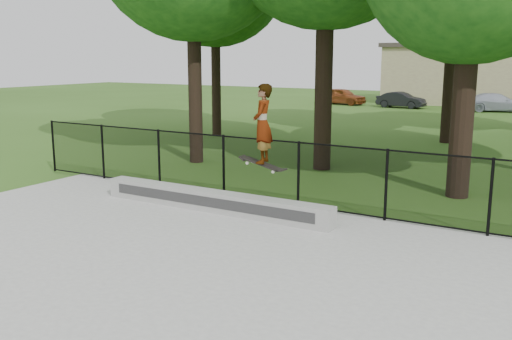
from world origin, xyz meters
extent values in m
plane|color=#2E5417|center=(0.00, 0.00, 0.00)|extent=(100.00, 100.00, 0.00)
cube|color=#9D9D98|center=(0.00, 0.00, 0.03)|extent=(14.00, 12.00, 0.06)
cube|color=#A0A09B|center=(-1.50, 4.70, 0.28)|extent=(5.71, 0.40, 0.44)
imported|color=brown|center=(-10.03, 32.87, 0.58)|extent=(3.59, 1.96, 1.17)
imported|color=black|center=(-5.65, 32.35, 0.52)|extent=(2.95, 1.35, 1.04)
imported|color=#AAAFC1|center=(0.23, 32.75, 0.57)|extent=(3.90, 2.67, 1.13)
cube|color=black|center=(-0.14, 4.55, 1.26)|extent=(0.83, 0.23, 0.22)
imported|color=#C2D8FF|center=(-0.14, 4.55, 2.07)|extent=(0.54, 0.66, 1.58)
cylinder|color=black|center=(-8.00, 5.90, 0.81)|extent=(0.06, 0.06, 1.50)
cylinder|color=black|center=(-6.00, 5.90, 0.81)|extent=(0.06, 0.06, 1.50)
cylinder|color=black|center=(-4.00, 5.90, 0.81)|extent=(0.06, 0.06, 1.50)
cylinder|color=black|center=(-2.00, 5.90, 0.81)|extent=(0.06, 0.06, 1.50)
cylinder|color=black|center=(0.00, 5.90, 0.81)|extent=(0.06, 0.06, 1.50)
cylinder|color=black|center=(2.00, 5.90, 0.81)|extent=(0.06, 0.06, 1.50)
cylinder|color=black|center=(4.00, 5.90, 0.81)|extent=(0.06, 0.06, 1.50)
cylinder|color=black|center=(0.00, 5.90, 1.53)|extent=(16.00, 0.04, 0.04)
cylinder|color=black|center=(0.00, 5.90, 0.11)|extent=(16.00, 0.04, 0.04)
cube|color=black|center=(0.00, 5.90, 0.81)|extent=(16.00, 0.01, 1.50)
cylinder|color=black|center=(-5.50, 9.50, 2.61)|extent=(0.44, 0.44, 5.21)
cylinder|color=black|center=(-1.50, 10.50, 2.81)|extent=(0.44, 0.44, 5.63)
cylinder|color=black|center=(2.80, 9.00, 2.18)|extent=(0.44, 0.44, 4.35)
cylinder|color=black|center=(-8.50, 15.00, 2.56)|extent=(0.44, 0.44, 5.12)
cylinder|color=black|center=(0.50, 18.00, 2.66)|extent=(0.44, 0.44, 5.31)
cube|color=#C9C08D|center=(-2.00, 38.00, 2.00)|extent=(12.00, 6.00, 4.00)
cube|color=#3F3833|center=(-2.00, 38.00, 4.15)|extent=(12.40, 6.40, 0.30)
camera|label=1|loc=(5.52, -5.20, 3.40)|focal=40.00mm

